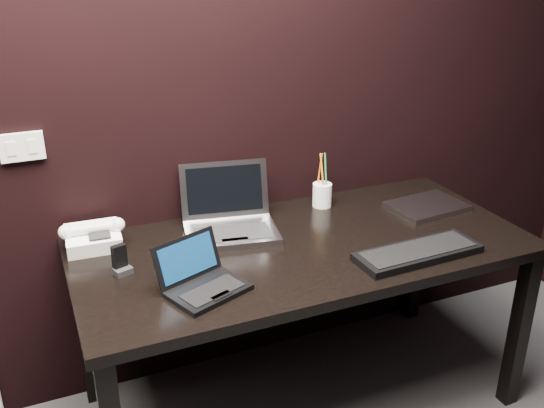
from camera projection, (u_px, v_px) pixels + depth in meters
name	position (u px, v px, depth m)	size (l,w,h in m)	color
wall_back	(189.00, 81.00, 2.29)	(4.00, 4.00, 0.00)	black
wall_switch	(22.00, 147.00, 2.12)	(0.15, 0.02, 0.10)	silver
desk	(303.00, 261.00, 2.31)	(1.70, 0.80, 0.74)	black
netbook	(202.00, 281.00, 1.96)	(0.31, 0.29, 0.16)	black
silver_laptop	(229.00, 220.00, 2.36)	(0.40, 0.37, 0.24)	#A4A4AA
ext_keyboard	(418.00, 252.00, 2.18)	(0.48, 0.18, 0.03)	black
closed_laptop	(427.00, 206.00, 2.57)	(0.33, 0.25, 0.02)	#9B9BA0
desk_phone	(93.00, 237.00, 2.23)	(0.24, 0.19, 0.12)	white
mobile_phone	(121.00, 263.00, 2.06)	(0.07, 0.06, 0.10)	black
pen_cup	(322.00, 194.00, 2.58)	(0.10, 0.10, 0.24)	white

